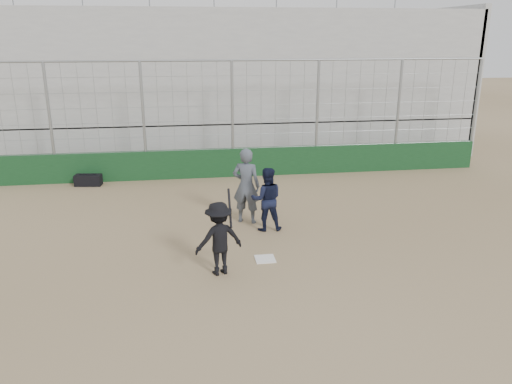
{
  "coord_description": "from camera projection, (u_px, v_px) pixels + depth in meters",
  "views": [
    {
      "loc": [
        -1.68,
        -10.07,
        4.81
      ],
      "look_at": [
        0.0,
        1.4,
        1.15
      ],
      "focal_mm": 35.0,
      "sensor_mm": 36.0,
      "label": 1
    }
  ],
  "objects": [
    {
      "name": "ground",
      "position": [
        265.0,
        259.0,
        11.18
      ],
      "size": [
        90.0,
        90.0,
        0.0
      ],
      "primitive_type": "plane",
      "color": "brown",
      "rests_on": "ground"
    },
    {
      "name": "home_plate",
      "position": [
        265.0,
        259.0,
        11.17
      ],
      "size": [
        0.44,
        0.44,
        0.02
      ],
      "primitive_type": "cube",
      "color": "white",
      "rests_on": "ground"
    },
    {
      "name": "backstop",
      "position": [
        233.0,
        150.0,
        17.49
      ],
      "size": [
        18.1,
        0.25,
        4.04
      ],
      "color": "#103317",
      "rests_on": "ground"
    },
    {
      "name": "bleachers",
      "position": [
        221.0,
        80.0,
        21.57
      ],
      "size": [
        20.25,
        6.7,
        6.98
      ],
      "color": "#989898",
      "rests_on": "ground"
    },
    {
      "name": "batter_at_plate",
      "position": [
        219.0,
        238.0,
        10.31
      ],
      "size": [
        1.14,
        0.86,
        1.75
      ],
      "color": "black",
      "rests_on": "ground"
    },
    {
      "name": "catcher_crouched",
      "position": [
        267.0,
        210.0,
        12.69
      ],
      "size": [
        0.83,
        0.66,
        1.13
      ],
      "color": "black",
      "rests_on": "ground"
    },
    {
      "name": "umpire",
      "position": [
        246.0,
        190.0,
        13.15
      ],
      "size": [
        0.87,
        0.73,
        1.82
      ],
      "primitive_type": "imported",
      "rotation": [
        0.0,
        0.0,
        2.74
      ],
      "color": "#454C58",
      "rests_on": "ground"
    },
    {
      "name": "equipment_bag",
      "position": [
        88.0,
        180.0,
        16.61
      ],
      "size": [
        0.9,
        0.48,
        0.41
      ],
      "color": "black",
      "rests_on": "ground"
    }
  ]
}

